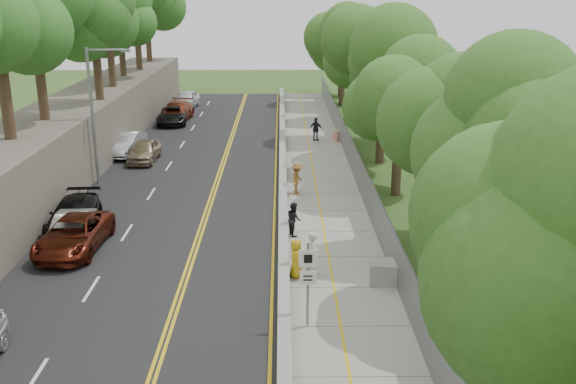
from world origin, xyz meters
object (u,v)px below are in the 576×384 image
Objects in this scene: person_far at (316,129)px; car_2 at (74,234)px; concrete_block at (387,272)px; painter_0 at (296,258)px; streetlight at (96,107)px; signpost at (308,276)px; car_1 at (71,229)px; construction_barrel at (336,136)px.

car_2 is at bearing 83.57° from person_far.
concrete_block is 3.61m from painter_0.
person_far is at bearing 39.88° from streetlight.
signpost reaches higher than car_1.
concrete_block is 24.69m from person_far.
streetlight is 17.58m from painter_0.
car_1 is at bearing -124.26° from construction_barrel.
painter_0 is (-3.55, -23.91, 0.39)m from construction_barrel.
car_2 is at bearing -122.35° from construction_barrel.
streetlight is 4.50× the size of person_far.
streetlight is 9.69× the size of construction_barrel.
person_far is at bearing 63.29° from car_2.
signpost is 4.18m from painter_0.
construction_barrel is 24.34m from car_1.
person_far is at bearing 57.52° from car_1.
car_2 is 24.23m from person_far.
streetlight is 1.98× the size of car_1.
painter_0 is (-0.30, 4.02, -1.11)m from signpost.
person_far is (-1.50, 24.64, 0.45)m from concrete_block.
signpost is at bearing 109.15° from person_far.
painter_0 is 0.91× the size of person_far.
car_1 is (-13.70, 4.35, 0.22)m from concrete_block.
concrete_block is 0.32× the size of car_1.
concrete_block is 0.81× the size of painter_0.
car_2 is at bearing 145.41° from signpost.
painter_0 is (11.21, -13.00, -3.78)m from streetlight.
person_far is at bearing 93.48° from concrete_block.
streetlight is 4.96× the size of painter_0.
car_1 is 23.67m from person_far.
car_2 is (1.46, -10.09, -3.87)m from streetlight.
signpost is 4.97m from concrete_block.
painter_0 is at bearing 94.27° from signpost.
construction_barrel is at bearing 54.29° from car_1.
construction_barrel is 24.85m from car_2.
person_far reaches higher than construction_barrel.
signpost is 2.37× the size of concrete_block.
painter_0 is at bearing -98.45° from construction_barrel.
signpost is 28.17m from person_far.
signpost is 3.75× the size of construction_barrel.
streetlight reaches higher than painter_0.
concrete_block is (0.00, -24.46, 0.02)m from construction_barrel.
concrete_block is (3.25, 3.46, -1.48)m from signpost.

